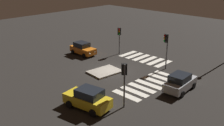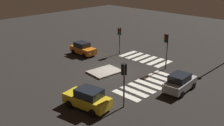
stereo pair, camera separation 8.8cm
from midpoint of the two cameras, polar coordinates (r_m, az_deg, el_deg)
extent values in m
plane|color=black|center=(30.18, 0.08, -1.78)|extent=(80.00, 80.00, 0.00)
cube|color=gray|center=(29.83, -1.49, -1.88)|extent=(3.74, 2.96, 0.18)
cube|color=#9EA0A5|center=(26.17, 14.64, -4.42)|extent=(4.03, 1.92, 0.81)
cube|color=black|center=(25.68, 14.54, -3.11)|extent=(2.10, 1.65, 0.65)
cylinder|color=black|center=(27.65, 14.19, -3.85)|extent=(0.65, 0.27, 0.63)
cylinder|color=black|center=(27.04, 17.31, -4.72)|extent=(0.65, 0.27, 0.63)
cylinder|color=black|center=(25.66, 11.69, -5.56)|extent=(0.65, 0.27, 0.63)
cylinder|color=black|center=(25.00, 14.99, -6.56)|extent=(0.65, 0.27, 0.63)
sphere|color=#F2EABF|center=(27.96, 15.58, -2.89)|extent=(0.21, 0.21, 0.21)
sphere|color=#F2EABF|center=(27.63, 17.30, -3.36)|extent=(0.21, 0.21, 0.21)
cube|color=gold|center=(22.42, -5.32, -8.04)|extent=(2.41, 4.31, 0.83)
cube|color=black|center=(21.93, -4.88, -6.47)|extent=(1.92, 2.32, 0.68)
cylinder|color=black|center=(22.80, -9.15, -8.79)|extent=(0.35, 0.69, 0.66)
cylinder|color=black|center=(23.90, -6.32, -7.21)|extent=(0.35, 0.69, 0.66)
cylinder|color=black|center=(21.33, -4.11, -10.74)|extent=(0.35, 0.69, 0.66)
cylinder|color=black|center=(22.50, -1.37, -8.92)|extent=(0.35, 0.69, 0.66)
sphere|color=#F2EABF|center=(23.32, -9.89, -7.10)|extent=(0.22, 0.22, 0.22)
sphere|color=#F2EABF|center=(23.93, -8.29, -6.26)|extent=(0.22, 0.22, 0.22)
cube|color=orange|center=(35.97, -6.19, 2.84)|extent=(1.68, 3.83, 0.78)
cube|color=black|center=(35.94, -6.46, 3.99)|extent=(1.51, 1.97, 0.63)
cylinder|color=black|center=(35.70, -3.97, 2.19)|extent=(0.23, 0.62, 0.61)
cylinder|color=black|center=(34.72, -5.95, 1.61)|extent=(0.23, 0.62, 0.61)
cylinder|color=black|center=(37.43, -6.36, 2.96)|extent=(0.23, 0.62, 0.61)
cylinder|color=black|center=(36.50, -8.31, 2.43)|extent=(0.23, 0.62, 0.61)
sphere|color=#F2EABF|center=(34.88, -3.67, 2.37)|extent=(0.20, 0.20, 0.20)
sphere|color=#F2EABF|center=(34.32, -4.80, 2.04)|extent=(0.20, 0.20, 0.20)
cylinder|color=#47474C|center=(35.80, 1.71, 4.83)|extent=(0.14, 0.14, 3.67)
cube|color=black|center=(35.30, 1.70, 6.88)|extent=(0.52, 0.54, 0.96)
sphere|color=red|center=(35.04, 1.66, 7.28)|extent=(0.22, 0.22, 0.22)
sphere|color=orange|center=(35.10, 1.66, 6.81)|extent=(0.22, 0.22, 0.22)
sphere|color=green|center=(35.17, 1.65, 6.33)|extent=(0.22, 0.22, 0.22)
cylinder|color=#47474C|center=(21.90, 2.73, -5.06)|extent=(0.14, 0.14, 3.88)
cube|color=black|center=(21.49, 2.72, -1.33)|extent=(0.54, 0.53, 0.96)
sphere|color=red|center=(21.56, 2.64, -0.40)|extent=(0.22, 0.22, 0.22)
sphere|color=orange|center=(21.67, 2.63, -1.14)|extent=(0.22, 0.22, 0.22)
sphere|color=green|center=(21.78, 2.62, -1.88)|extent=(0.22, 0.22, 0.22)
cylinder|color=#47474C|center=(30.86, 11.87, 2.39)|extent=(0.14, 0.14, 4.18)
cube|color=black|center=(30.37, 11.76, 5.27)|extent=(0.53, 0.54, 0.96)
sphere|color=red|center=(30.23, 11.44, 5.82)|extent=(0.22, 0.22, 0.22)
sphere|color=orange|center=(30.31, 11.40, 5.27)|extent=(0.22, 0.22, 0.22)
sphere|color=green|center=(30.38, 11.36, 4.72)|extent=(0.22, 0.22, 0.22)
cube|color=silver|center=(24.66, 3.22, -7.04)|extent=(0.70, 3.20, 0.02)
cube|color=silver|center=(25.45, 4.93, -6.18)|extent=(0.70, 3.20, 0.02)
cube|color=silver|center=(26.26, 6.54, -5.37)|extent=(0.70, 3.20, 0.02)
cube|color=silver|center=(27.11, 8.04, -4.60)|extent=(0.70, 3.20, 0.02)
cube|color=silver|center=(27.97, 9.45, -3.88)|extent=(0.70, 3.20, 0.02)
cube|color=silver|center=(28.85, 10.77, -3.20)|extent=(0.70, 3.20, 0.02)
cube|color=silver|center=(29.76, 12.01, -2.56)|extent=(0.70, 3.20, 0.02)
cube|color=silver|center=(33.04, 11.15, -0.19)|extent=(3.20, 0.70, 0.02)
cube|color=silver|center=(33.64, 9.52, 0.29)|extent=(3.20, 0.70, 0.02)
cube|color=silver|center=(34.26, 7.96, 0.74)|extent=(3.20, 0.70, 0.02)
cube|color=silver|center=(34.91, 6.44, 1.18)|extent=(3.20, 0.70, 0.02)
cube|color=silver|center=(35.58, 4.99, 1.60)|extent=(3.20, 0.70, 0.02)
cube|color=silver|center=(36.28, 3.59, 2.00)|extent=(3.20, 0.70, 0.02)
camera|label=1|loc=(0.04, -89.92, 0.03)|focal=42.22mm
camera|label=2|loc=(0.04, 90.08, -0.03)|focal=42.22mm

